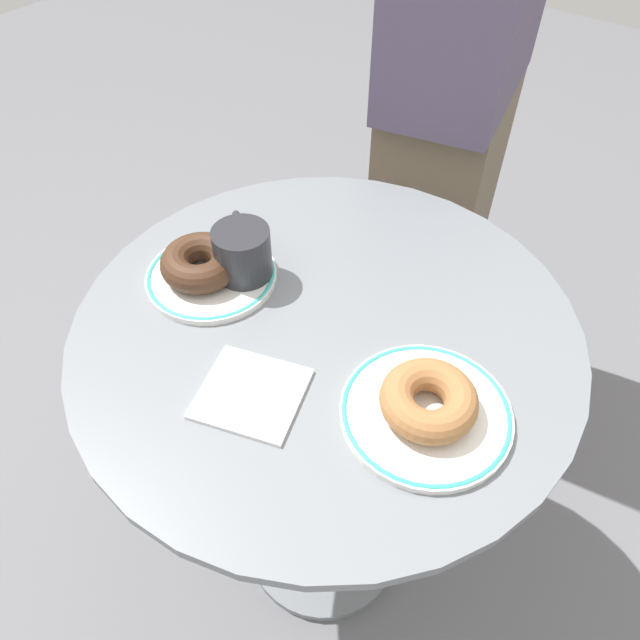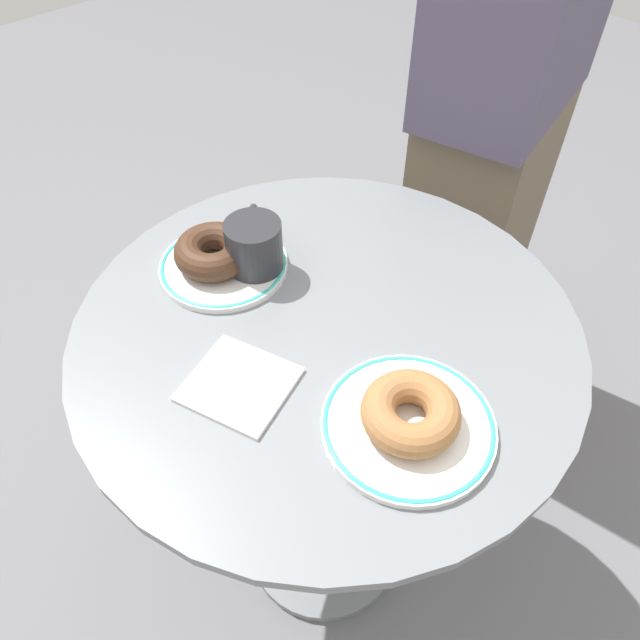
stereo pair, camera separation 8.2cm
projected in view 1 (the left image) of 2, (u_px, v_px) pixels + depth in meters
The scene contains 9 objects.
ground_plane at pixel (323, 544), 1.40m from camera, with size 7.00×7.00×0.02m, color slate.
cafe_table at pixel (325, 412), 0.99m from camera, with size 0.71×0.71×0.77m.
plate_left at pixel (212, 275), 0.89m from camera, with size 0.19×0.19×0.01m.
plate_right at pixel (426, 412), 0.72m from camera, with size 0.21×0.21×0.01m.
donut_chocolate at pixel (200, 262), 0.86m from camera, with size 0.12×0.12×0.04m, color #422819.
donut_cinnamon at pixel (429, 400), 0.70m from camera, with size 0.12×0.12×0.04m, color #A36B3D.
paper_napkin at pixel (253, 395), 0.74m from camera, with size 0.13×0.12×0.01m, color white.
coffee_mug at pixel (242, 254), 0.86m from camera, with size 0.11×0.10×0.09m.
person_figure at pixel (454, 95), 1.18m from camera, with size 0.31×0.44×1.66m.
Camera 1 is at (0.33, -0.45, 1.38)m, focal length 33.30 mm.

